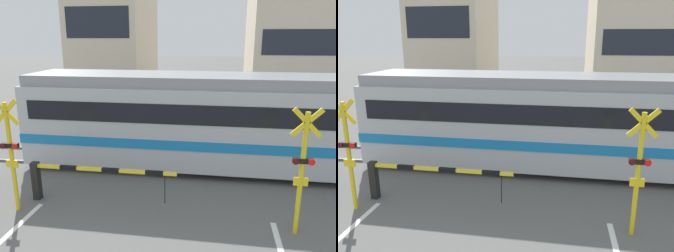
# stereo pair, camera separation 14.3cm
# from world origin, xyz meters

# --- Properties ---
(rail_track_near) EXTENTS (50.00, 0.10, 0.08)m
(rail_track_near) POSITION_xyz_m (0.00, 7.88, 0.04)
(rail_track_near) COLOR #6B6051
(rail_track_near) RESTS_ON ground_plane
(rail_track_far) EXTENTS (50.00, 0.10, 0.08)m
(rail_track_far) POSITION_xyz_m (0.00, 9.31, 0.04)
(rail_track_far) COLOR #6B6051
(rail_track_far) RESTS_ON ground_plane
(commuter_train) EXTENTS (19.31, 2.81, 3.31)m
(commuter_train) POSITION_xyz_m (4.62, 8.59, 1.77)
(commuter_train) COLOR #B7BCC1
(commuter_train) RESTS_ON ground_plane
(crossing_barrier_near) EXTENTS (4.15, 0.20, 1.12)m
(crossing_barrier_near) POSITION_xyz_m (-2.30, 5.31, 0.80)
(crossing_barrier_near) COLOR black
(crossing_barrier_near) RESTS_ON ground_plane
(crossing_barrier_far) EXTENTS (4.15, 0.20, 1.12)m
(crossing_barrier_far) POSITION_xyz_m (2.30, 11.56, 0.80)
(crossing_barrier_far) COLOR black
(crossing_barrier_far) RESTS_ON ground_plane
(crossing_signal_left) EXTENTS (0.68, 0.15, 3.07)m
(crossing_signal_left) POSITION_xyz_m (-3.60, 4.64, 1.69)
(crossing_signal_left) COLOR yellow
(crossing_signal_left) RESTS_ON ground_plane
(crossing_signal_right) EXTENTS (0.68, 0.15, 3.07)m
(crossing_signal_right) POSITION_xyz_m (3.60, 4.64, 1.69)
(crossing_signal_right) COLOR yellow
(crossing_signal_right) RESTS_ON ground_plane
(pedestrian) EXTENTS (0.38, 0.22, 1.70)m
(pedestrian) POSITION_xyz_m (-1.29, 15.46, 0.98)
(pedestrian) COLOR #33384C
(pedestrian) RESTS_ON ground_plane
(building_left_of_street) EXTENTS (5.12, 7.81, 9.96)m
(building_left_of_street) POSITION_xyz_m (-6.31, 22.54, 4.98)
(building_left_of_street) COLOR beige
(building_left_of_street) RESTS_ON ground_plane
(building_right_of_street) EXTENTS (5.59, 7.81, 7.71)m
(building_right_of_street) POSITION_xyz_m (6.54, 22.54, 3.85)
(building_right_of_street) COLOR beige
(building_right_of_street) RESTS_ON ground_plane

